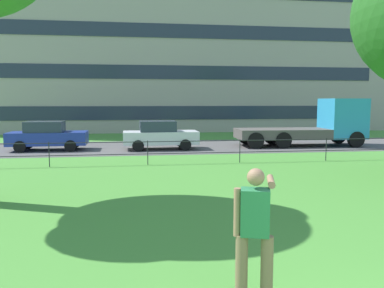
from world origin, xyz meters
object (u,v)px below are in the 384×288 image
at_px(car_white_far_left, 160,135).
at_px(apartment_building_background, 173,23).
at_px(flatbed_truck_far_right, 318,125).
at_px(car_blue_right, 47,136).
at_px(person_thrower, 255,232).

bearing_deg(car_white_far_left, apartment_building_background, 82.00).
distance_m(car_white_far_left, flatbed_truck_far_right, 9.26).
bearing_deg(car_blue_right, person_thrower, -70.09).
bearing_deg(flatbed_truck_far_right, car_white_far_left, -177.51).
bearing_deg(person_thrower, flatbed_truck_far_right, 61.90).
xyz_separation_m(person_thrower, apartment_building_background, (2.21, 33.69, 9.05)).
relative_size(person_thrower, apartment_building_background, 0.05).
relative_size(flatbed_truck_far_right, apartment_building_background, 0.19).
height_order(car_white_far_left, flatbed_truck_far_right, flatbed_truck_far_right).
bearing_deg(apartment_building_background, car_blue_right, -116.49).
height_order(car_white_far_left, apartment_building_background, apartment_building_background).
relative_size(person_thrower, car_blue_right, 0.44).
distance_m(person_thrower, car_white_far_left, 16.53).
distance_m(car_blue_right, car_white_far_left, 5.95).
bearing_deg(apartment_building_background, person_thrower, -93.75).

